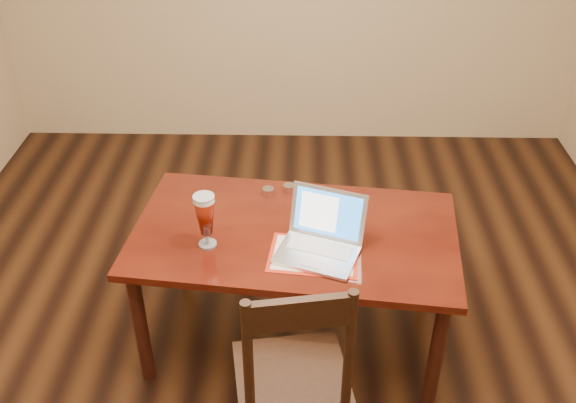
{
  "coord_description": "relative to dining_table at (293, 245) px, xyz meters",
  "views": [
    {
      "loc": [
        0.07,
        -2.34,
        2.6
      ],
      "look_at": [
        0.02,
        0.1,
        0.94
      ],
      "focal_mm": 40.0,
      "sensor_mm": 36.0,
      "label": 1
    }
  ],
  "objects": [
    {
      "name": "dining_chair",
      "position": [
        0.01,
        -0.72,
        -0.14
      ],
      "size": [
        0.53,
        0.51,
        1.1
      ],
      "rotation": [
        0.0,
        0.0,
        0.17
      ],
      "color": "black",
      "rests_on": "ground"
    },
    {
      "name": "dining_table",
      "position": [
        0.0,
        0.0,
        0.0
      ],
      "size": [
        1.66,
        1.05,
        1.01
      ],
      "rotation": [
        0.0,
        0.0,
        -0.11
      ],
      "color": "#4A1409",
      "rests_on": "ground"
    },
    {
      "name": "room_shell",
      "position": [
        -0.04,
        -0.15,
        1.11
      ],
      "size": [
        4.51,
        5.01,
        2.71
      ],
      "color": "tan",
      "rests_on": "ground"
    },
    {
      "name": "ground",
      "position": [
        -0.04,
        -0.15,
        -0.66
      ],
      "size": [
        5.0,
        5.0,
        0.0
      ],
      "primitive_type": "plane",
      "color": "black",
      "rests_on": "ground"
    }
  ]
}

